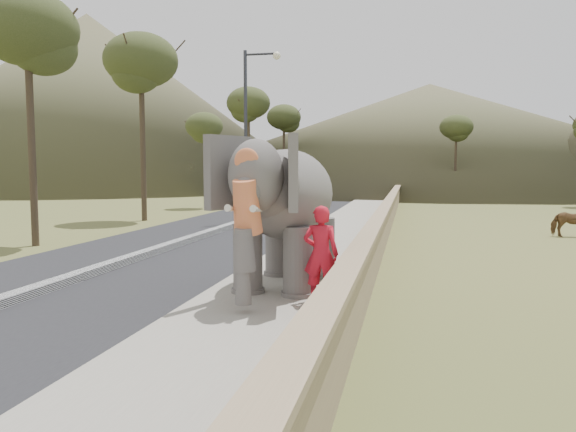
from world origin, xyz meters
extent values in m
plane|color=olive|center=(0.00, 0.00, 0.00)|extent=(160.00, 160.00, 0.00)
cube|color=black|center=(-5.00, 10.00, 0.01)|extent=(7.00, 120.00, 0.03)
cube|color=black|center=(-5.00, 10.00, 0.11)|extent=(0.35, 120.00, 0.22)
cube|color=#9E9687|center=(0.00, 10.00, 0.07)|extent=(3.00, 120.00, 0.15)
cube|color=tan|center=(1.65, 10.00, 0.55)|extent=(0.30, 120.00, 1.10)
cylinder|color=#2A2A2F|center=(-5.00, 14.31, 4.00)|extent=(0.16, 0.16, 8.00)
cylinder|color=#2A2A2F|center=(-4.20, 14.31, 7.80)|extent=(1.60, 0.10, 0.10)
sphere|color=#FFF2CC|center=(-3.50, 14.31, 7.70)|extent=(0.36, 0.36, 0.36)
cylinder|color=#2D2D33|center=(-4.50, 13.68, 1.00)|extent=(0.08, 0.08, 2.00)
cube|color=orange|center=(-4.50, 13.68, 2.10)|extent=(0.60, 0.05, 0.60)
imported|color=brown|center=(8.55, 11.73, 0.60)|extent=(1.45, 0.70, 1.21)
cone|color=brown|center=(-38.00, 55.00, 11.00)|extent=(60.00, 60.00, 22.00)
cone|color=brown|center=(5.00, 70.00, 7.00)|extent=(80.00, 80.00, 14.00)
imported|color=red|center=(0.95, -0.91, 1.06)|extent=(0.66, 0.43, 1.81)
imported|color=maroon|center=(-3.16, 26.07, 0.49)|extent=(1.10, 1.96, 0.98)
imported|color=black|center=(-3.37, 26.07, 1.15)|extent=(1.02, 0.88, 1.80)
camera|label=1|loc=(2.53, -11.09, 2.68)|focal=35.00mm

